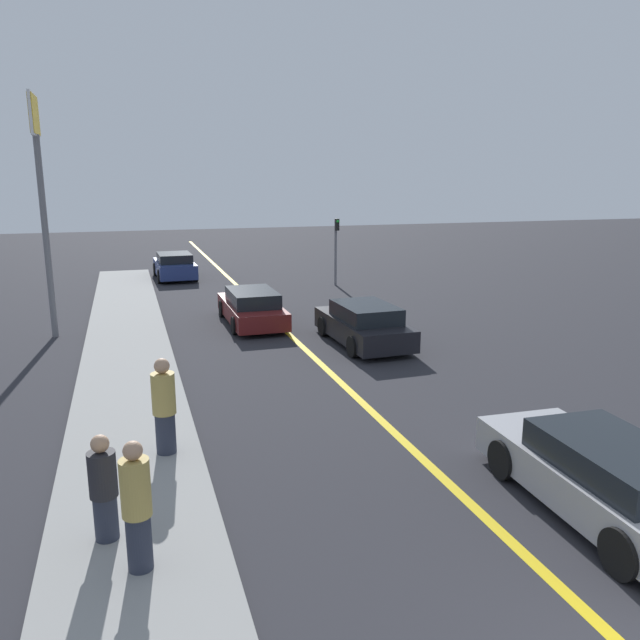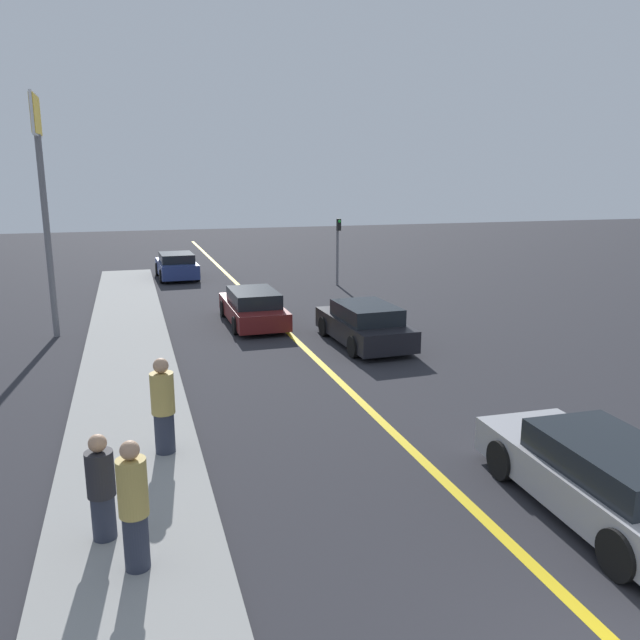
{
  "view_description": "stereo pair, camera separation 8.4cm",
  "coord_description": "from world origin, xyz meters",
  "px_view_note": "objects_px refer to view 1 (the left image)",
  "views": [
    {
      "loc": [
        -5.03,
        -3.5,
        5.15
      ],
      "look_at": [
        -0.6,
        10.7,
        1.71
      ],
      "focal_mm": 35.0,
      "sensor_mm": 36.0,
      "label": 1
    },
    {
      "loc": [
        -4.95,
        -3.53,
        5.15
      ],
      "look_at": [
        -0.6,
        10.7,
        1.71
      ],
      "focal_mm": 35.0,
      "sensor_mm": 36.0,
      "label": 2
    }
  ],
  "objects_px": {
    "car_ahead_center": "(364,324)",
    "pedestrian_near_curb": "(137,506)",
    "pedestrian_mid_group": "(104,488)",
    "car_far_distant": "(252,307)",
    "car_parked_left_lot": "(175,266)",
    "roadside_sign": "(39,164)",
    "pedestrian_far_standing": "(164,407)",
    "traffic_light": "(336,244)",
    "car_near_right_lane": "(605,478)"
  },
  "relations": [
    {
      "from": "car_parked_left_lot",
      "to": "pedestrian_far_standing",
      "type": "relative_size",
      "value": 2.25
    },
    {
      "from": "car_ahead_center",
      "to": "pedestrian_far_standing",
      "type": "xyz_separation_m",
      "value": [
        -6.47,
        -6.47,
        0.38
      ]
    },
    {
      "from": "car_far_distant",
      "to": "car_parked_left_lot",
      "type": "distance_m",
      "value": 11.32
    },
    {
      "from": "pedestrian_mid_group",
      "to": "roadside_sign",
      "type": "xyz_separation_m",
      "value": [
        -1.87,
        13.04,
        4.63
      ]
    },
    {
      "from": "car_far_distant",
      "to": "car_parked_left_lot",
      "type": "relative_size",
      "value": 1.12
    },
    {
      "from": "car_near_right_lane",
      "to": "pedestrian_near_curb",
      "type": "height_order",
      "value": "pedestrian_near_curb"
    },
    {
      "from": "traffic_light",
      "to": "car_far_distant",
      "type": "bearing_deg",
      "value": -128.9
    },
    {
      "from": "car_near_right_lane",
      "to": "pedestrian_near_curb",
      "type": "distance_m",
      "value": 6.92
    },
    {
      "from": "car_ahead_center",
      "to": "roadside_sign",
      "type": "distance_m",
      "value": 11.24
    },
    {
      "from": "car_near_right_lane",
      "to": "traffic_light",
      "type": "bearing_deg",
      "value": 84.36
    },
    {
      "from": "roadside_sign",
      "to": "car_near_right_lane",
      "type": "bearing_deg",
      "value": -57.59
    },
    {
      "from": "car_near_right_lane",
      "to": "pedestrian_far_standing",
      "type": "relative_size",
      "value": 2.56
    },
    {
      "from": "pedestrian_near_curb",
      "to": "roadside_sign",
      "type": "bearing_deg",
      "value": 99.42
    },
    {
      "from": "car_far_distant",
      "to": "roadside_sign",
      "type": "bearing_deg",
      "value": 179.0
    },
    {
      "from": "car_ahead_center",
      "to": "pedestrian_near_curb",
      "type": "distance_m",
      "value": 12.25
    },
    {
      "from": "car_ahead_center",
      "to": "pedestrian_far_standing",
      "type": "distance_m",
      "value": 9.16
    },
    {
      "from": "car_far_distant",
      "to": "pedestrian_far_standing",
      "type": "bearing_deg",
      "value": -109.52
    },
    {
      "from": "car_far_distant",
      "to": "pedestrian_near_curb",
      "type": "distance_m",
      "value": 14.41
    },
    {
      "from": "car_near_right_lane",
      "to": "car_far_distant",
      "type": "xyz_separation_m",
      "value": [
        -2.65,
        14.34,
        -0.02
      ]
    },
    {
      "from": "car_far_distant",
      "to": "pedestrian_far_standing",
      "type": "height_order",
      "value": "pedestrian_far_standing"
    },
    {
      "from": "car_far_distant",
      "to": "pedestrian_far_standing",
      "type": "relative_size",
      "value": 2.51
    },
    {
      "from": "car_near_right_lane",
      "to": "pedestrian_near_curb",
      "type": "bearing_deg",
      "value": 177.21
    },
    {
      "from": "car_parked_left_lot",
      "to": "roadside_sign",
      "type": "distance_m",
      "value": 12.96
    },
    {
      "from": "car_parked_left_lot",
      "to": "traffic_light",
      "type": "bearing_deg",
      "value": -32.99
    },
    {
      "from": "car_far_distant",
      "to": "pedestrian_mid_group",
      "type": "xyz_separation_m",
      "value": [
        -4.67,
        -12.9,
        0.28
      ]
    },
    {
      "from": "pedestrian_near_curb",
      "to": "pedestrian_far_standing",
      "type": "distance_m",
      "value": 3.59
    },
    {
      "from": "car_far_distant",
      "to": "pedestrian_near_curb",
      "type": "bearing_deg",
      "value": -106.9
    },
    {
      "from": "car_ahead_center",
      "to": "pedestrian_mid_group",
      "type": "bearing_deg",
      "value": -130.73
    },
    {
      "from": "pedestrian_mid_group",
      "to": "roadside_sign",
      "type": "distance_m",
      "value": 13.96
    },
    {
      "from": "car_ahead_center",
      "to": "car_far_distant",
      "type": "xyz_separation_m",
      "value": [
        -2.8,
        3.75,
        -0.03
      ]
    },
    {
      "from": "car_far_distant",
      "to": "pedestrian_mid_group",
      "type": "relative_size",
      "value": 2.91
    },
    {
      "from": "traffic_light",
      "to": "car_near_right_lane",
      "type": "bearing_deg",
      "value": -97.59
    },
    {
      "from": "car_near_right_lane",
      "to": "roadside_sign",
      "type": "distance_m",
      "value": 17.83
    },
    {
      "from": "traffic_light",
      "to": "roadside_sign",
      "type": "xyz_separation_m",
      "value": [
        -12.01,
        -6.63,
        3.5
      ]
    },
    {
      "from": "car_ahead_center",
      "to": "roadside_sign",
      "type": "bearing_deg",
      "value": 155.92
    },
    {
      "from": "traffic_light",
      "to": "pedestrian_near_curb",
      "type": "bearing_deg",
      "value": -115.28
    },
    {
      "from": "car_parked_left_lot",
      "to": "pedestrian_mid_group",
      "type": "height_order",
      "value": "pedestrian_mid_group"
    },
    {
      "from": "pedestrian_near_curb",
      "to": "traffic_light",
      "type": "height_order",
      "value": "traffic_light"
    },
    {
      "from": "car_ahead_center",
      "to": "car_parked_left_lot",
      "type": "xyz_separation_m",
      "value": [
        -4.6,
        14.92,
        0.02
      ]
    },
    {
      "from": "pedestrian_near_curb",
      "to": "traffic_light",
      "type": "distance_m",
      "value": 22.74
    },
    {
      "from": "pedestrian_near_curb",
      "to": "car_parked_left_lot",
      "type": "bearing_deg",
      "value": 84.41
    },
    {
      "from": "car_parked_left_lot",
      "to": "pedestrian_near_curb",
      "type": "bearing_deg",
      "value": -97.35
    },
    {
      "from": "car_far_distant",
      "to": "pedestrian_mid_group",
      "type": "bearing_deg",
      "value": -109.71
    },
    {
      "from": "traffic_light",
      "to": "roadside_sign",
      "type": "distance_m",
      "value": 14.16
    },
    {
      "from": "car_ahead_center",
      "to": "pedestrian_near_curb",
      "type": "height_order",
      "value": "pedestrian_near_curb"
    },
    {
      "from": "pedestrian_mid_group",
      "to": "car_far_distant",
      "type": "bearing_deg",
      "value": 70.09
    },
    {
      "from": "car_near_right_lane",
      "to": "car_ahead_center",
      "type": "xyz_separation_m",
      "value": [
        0.15,
        10.59,
        0.01
      ]
    },
    {
      "from": "pedestrian_far_standing",
      "to": "car_near_right_lane",
      "type": "bearing_deg",
      "value": -33.1
    },
    {
      "from": "car_far_distant",
      "to": "car_parked_left_lot",
      "type": "height_order",
      "value": "car_parked_left_lot"
    },
    {
      "from": "car_ahead_center",
      "to": "roadside_sign",
      "type": "height_order",
      "value": "roadside_sign"
    }
  ]
}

